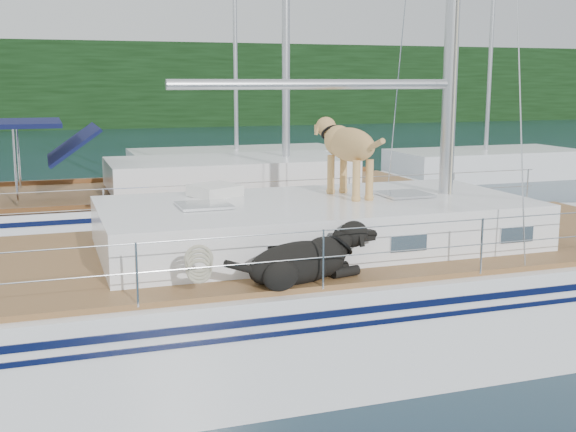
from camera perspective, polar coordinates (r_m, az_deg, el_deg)
name	(u,v)px	position (r m, az deg, el deg)	size (l,w,h in m)	color
ground	(255,349)	(9.05, -2.63, -10.42)	(120.00, 120.00, 0.00)	black
tree_line	(74,85)	(53.18, -16.53, 9.88)	(90.00, 3.00, 6.00)	black
shore_bank	(75,119)	(54.44, -16.46, 7.36)	(92.00, 1.00, 1.20)	#595147
main_sailboat	(262,295)	(8.86, -2.04, -6.24)	(12.00, 3.82, 14.01)	white
neighbor_sailboat	(177,215)	(14.50, -8.76, 0.06)	(11.00, 3.50, 13.30)	white
bg_boat_center	(237,163)	(25.10, -4.07, 4.16)	(7.20, 3.00, 11.65)	white
bg_boat_east	(485,164)	(25.68, 15.30, 3.97)	(6.40, 3.00, 11.65)	white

